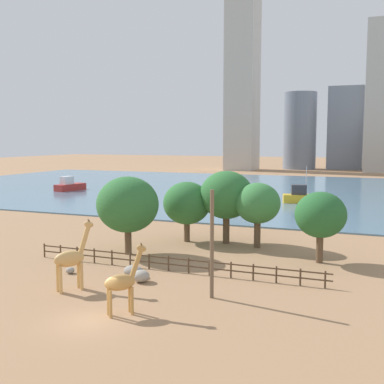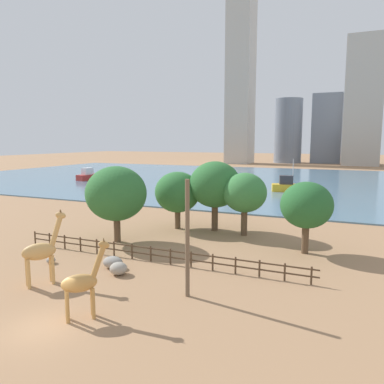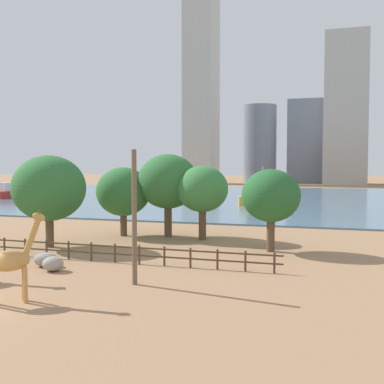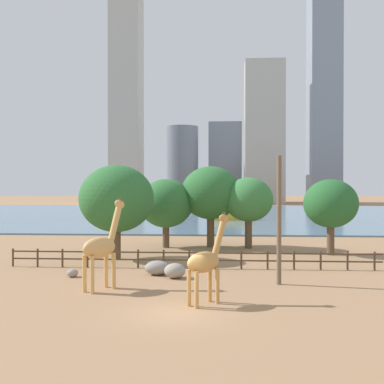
% 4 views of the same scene
% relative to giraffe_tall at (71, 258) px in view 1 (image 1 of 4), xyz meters
% --- Properties ---
extents(ground_plane, '(400.00, 400.00, 0.00)m').
position_rel_giraffe_tall_xyz_m(ground_plane, '(4.63, 75.34, -2.40)').
color(ground_plane, '#9E7551').
extents(harbor_water, '(180.00, 86.00, 0.20)m').
position_rel_giraffe_tall_xyz_m(harbor_water, '(4.63, 72.34, -2.30)').
color(harbor_water, slate).
rests_on(harbor_water, ground).
extents(giraffe_tall, '(2.24, 2.92, 5.19)m').
position_rel_giraffe_tall_xyz_m(giraffe_tall, '(0.00, 0.00, 0.00)').
color(giraffe_tall, tan).
rests_on(giraffe_tall, ground).
extents(giraffe_companion, '(2.35, 2.35, 4.53)m').
position_rel_giraffe_tall_xyz_m(giraffe_companion, '(5.90, -2.92, -0.30)').
color(giraffe_companion, '#C18C47').
rests_on(giraffe_companion, ground).
extents(utility_pole, '(0.28, 0.28, 7.57)m').
position_rel_giraffe_tall_xyz_m(utility_pole, '(10.02, 2.19, 1.38)').
color(utility_pole, brown).
rests_on(utility_pole, ground).
extents(boulder_near_fence, '(0.72, 0.70, 0.53)m').
position_rel_giraffe_tall_xyz_m(boulder_near_fence, '(-2.82, 3.64, -2.14)').
color(boulder_near_fence, gray).
rests_on(boulder_near_fence, ground).
extents(boulder_by_pole, '(1.64, 1.25, 0.94)m').
position_rel_giraffe_tall_xyz_m(boulder_by_pole, '(2.47, 4.72, -1.93)').
color(boulder_by_pole, gray).
rests_on(boulder_by_pole, ground).
extents(boulder_small, '(1.33, 1.26, 0.94)m').
position_rel_giraffe_tall_xyz_m(boulder_small, '(3.72, 3.67, -1.93)').
color(boulder_small, gray).
rests_on(boulder_small, ground).
extents(enclosure_fence, '(26.12, 0.14, 1.30)m').
position_rel_giraffe_tall_xyz_m(enclosure_fence, '(4.51, 7.34, -1.65)').
color(enclosure_fence, '#4C3826').
rests_on(enclosure_fence, ground).
extents(tree_left_large, '(4.59, 4.59, 6.62)m').
position_rel_giraffe_tall_xyz_m(tree_left_large, '(9.11, 18.77, 2.11)').
color(tree_left_large, brown).
rests_on(tree_left_large, ground).
extents(tree_center_broad, '(5.62, 5.62, 7.70)m').
position_rel_giraffe_tall_xyz_m(tree_center_broad, '(5.55, 19.53, 2.73)').
color(tree_center_broad, brown).
rests_on(tree_center_broad, ground).
extents(tree_right_tall, '(4.54, 4.54, 6.38)m').
position_rel_giraffe_tall_xyz_m(tree_right_tall, '(15.79, 14.80, 1.90)').
color(tree_right_tall, brown).
rests_on(tree_right_tall, ground).
extents(tree_left_small, '(5.93, 5.93, 7.48)m').
position_rel_giraffe_tall_xyz_m(tree_left_small, '(-1.70, 11.36, 2.39)').
color(tree_left_small, brown).
rests_on(tree_left_small, ground).
extents(tree_right_small, '(5.09, 5.09, 6.47)m').
position_rel_giraffe_tall_xyz_m(tree_right_small, '(1.36, 18.76, 1.76)').
color(tree_right_small, brown).
rests_on(tree_right_small, ground).
extents(boat_ferry, '(3.79, 7.29, 3.05)m').
position_rel_giraffe_tall_xyz_m(boat_ferry, '(-40.89, 56.09, -1.17)').
color(boat_ferry, '#B22D28').
rests_on(boat_ferry, harbor_water).
extents(boat_sailboat, '(7.38, 4.21, 6.27)m').
position_rel_giraffe_tall_xyz_m(boat_sailboat, '(8.17, 54.33, -1.16)').
color(boat_sailboat, gold).
rests_on(boat_sailboat, harbor_water).
extents(skyline_tower_needle, '(10.24, 12.32, 85.27)m').
position_rel_giraffe_tall_xyz_m(skyline_tower_needle, '(-27.03, 140.13, 40.23)').
color(skyline_tower_needle, '#B7B2A8').
rests_on(skyline_tower_needle, ground).
extents(skyline_block_left, '(12.01, 12.01, 28.23)m').
position_rel_giraffe_tall_xyz_m(skyline_block_left, '(-8.55, 153.22, 11.71)').
color(skyline_block_left, slate).
rests_on(skyline_block_left, ground).
extents(skyline_block_right, '(12.34, 9.13, 30.05)m').
position_rel_giraffe_tall_xyz_m(skyline_block_right, '(7.46, 157.13, 12.62)').
color(skyline_block_right, slate).
rests_on(skyline_block_right, ground).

